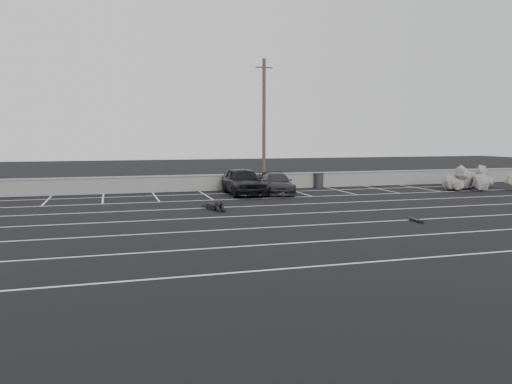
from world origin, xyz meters
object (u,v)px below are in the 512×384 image
object	(u,v)px
car_left	(243,181)
skateboard	(416,220)
riprap_pile	(469,182)
utility_pole	(264,124)
car_right	(276,183)
trash_bin	(319,180)
person	(213,204)

from	to	relation	value
car_left	skateboard	distance (m)	12.36
car_left	riprap_pile	xyz separation A→B (m)	(15.41, -1.41, -0.30)
utility_pole	skateboard	distance (m)	14.49
car_left	car_right	size ratio (longest dim) A/B	1.10
car_right	utility_pole	size ratio (longest dim) A/B	0.52
skateboard	car_right	bearing A→B (deg)	104.14
utility_pole	skateboard	size ratio (longest dim) A/B	9.63
trash_bin	skateboard	size ratio (longest dim) A/B	1.16
trash_bin	riprap_pile	bearing A→B (deg)	-23.00
riprap_pile	car_left	bearing A→B (deg)	174.77
car_right	riprap_pile	world-z (taller)	riprap_pile
riprap_pile	skateboard	size ratio (longest dim) A/B	5.60
riprap_pile	skateboard	world-z (taller)	riprap_pile
car_right	person	bearing A→B (deg)	-124.84
car_left	trash_bin	world-z (taller)	car_left
trash_bin	skateboard	xyz separation A→B (m)	(-1.66, -14.02, -0.44)
car_right	person	distance (m)	7.41
person	utility_pole	bearing A→B (deg)	49.48
car_left	trash_bin	xyz separation A→B (m)	(6.14, 2.53, -0.31)
utility_pole	trash_bin	xyz separation A→B (m)	(4.15, 0.40, -3.83)
utility_pole	riprap_pile	size ratio (longest dim) A/B	1.72
utility_pole	car_left	bearing A→B (deg)	-133.17
utility_pole	skateboard	xyz separation A→B (m)	(2.49, -13.62, -4.27)
car_left	skateboard	world-z (taller)	car_left
trash_bin	riprap_pile	xyz separation A→B (m)	(9.27, -3.94, 0.01)
car_left	trash_bin	size ratio (longest dim) A/B	4.71
car_left	utility_pole	bearing A→B (deg)	47.17
trash_bin	person	size ratio (longest dim) A/B	0.40
trash_bin	riprap_pile	size ratio (longest dim) A/B	0.21
car_left	skateboard	xyz separation A→B (m)	(4.48, -11.49, -0.75)
trash_bin	person	world-z (taller)	trash_bin
riprap_pile	person	bearing A→B (deg)	-167.51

